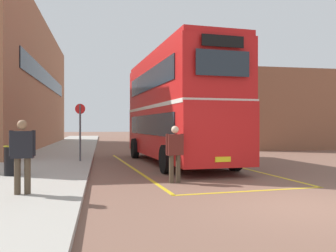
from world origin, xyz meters
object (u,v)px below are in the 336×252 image
at_px(single_deck_bus, 184,125).
at_px(pedestrian_waiting_near, 22,151).
at_px(bus_stop_sign, 80,126).
at_px(pedestrian_boarding, 175,150).
at_px(litter_bin, 12,160).
at_px(double_decker_bus, 177,106).

relative_size(single_deck_bus, pedestrian_waiting_near, 5.72).
bearing_deg(bus_stop_sign, single_deck_bus, 62.64).
distance_m(single_deck_bus, bus_stop_sign, 18.30).
distance_m(single_deck_bus, pedestrian_waiting_near, 25.32).
relative_size(single_deck_bus, pedestrian_boarding, 5.72).
bearing_deg(pedestrian_waiting_near, bus_stop_sign, 83.41).
bearing_deg(litter_bin, pedestrian_waiting_near, -73.42).
bearing_deg(bus_stop_sign, double_decker_bus, -5.50).
xyz_separation_m(litter_bin, bus_stop_sign, (1.81, 4.06, 1.03)).
relative_size(pedestrian_waiting_near, bus_stop_sign, 0.68).
xyz_separation_m(double_decker_bus, litter_bin, (-5.96, -3.66, -1.91)).
xyz_separation_m(pedestrian_waiting_near, bus_stop_sign, (0.84, 7.31, 0.53)).
bearing_deg(single_deck_bus, pedestrian_boarding, -103.93).
bearing_deg(double_decker_bus, pedestrian_waiting_near, -125.87).
xyz_separation_m(double_decker_bus, single_deck_bus, (4.26, 16.65, -0.87)).
xyz_separation_m(single_deck_bus, pedestrian_boarding, (-5.41, -21.80, -0.68)).
bearing_deg(single_deck_bus, pedestrian_waiting_near, -111.44).
distance_m(pedestrian_waiting_near, litter_bin, 3.42).
height_order(double_decker_bus, bus_stop_sign, double_decker_bus).
distance_m(single_deck_bus, litter_bin, 22.77).
bearing_deg(pedestrian_boarding, bus_stop_sign, 118.47).
bearing_deg(double_decker_bus, single_deck_bus, 75.66).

